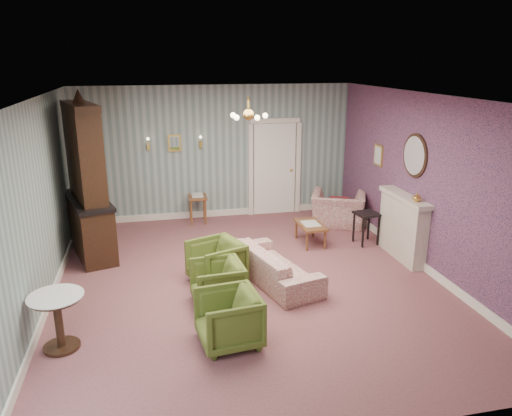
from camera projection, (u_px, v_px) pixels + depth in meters
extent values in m
plane|color=brown|center=(249.00, 281.00, 7.90)|extent=(7.00, 7.00, 0.00)
plane|color=white|center=(248.00, 97.00, 7.05)|extent=(7.00, 7.00, 0.00)
plane|color=slate|center=(217.00, 153.00, 10.74)|extent=(6.00, 0.00, 6.00)
plane|color=slate|center=(331.00, 301.00, 4.20)|extent=(6.00, 0.00, 6.00)
plane|color=slate|center=(39.00, 207.00, 6.85)|extent=(0.00, 7.00, 7.00)
plane|color=slate|center=(427.00, 184.00, 8.09)|extent=(0.00, 7.00, 7.00)
plane|color=#A3516E|center=(426.00, 184.00, 8.09)|extent=(0.00, 7.00, 7.00)
imported|color=#4D5D20|center=(228.00, 316.00, 6.08)|extent=(0.77, 0.81, 0.76)
imported|color=#4D5D20|center=(217.00, 282.00, 7.05)|extent=(0.71, 0.75, 0.72)
imported|color=#4D5D20|center=(216.00, 260.00, 7.73)|extent=(0.92, 0.95, 0.77)
imported|color=#913A43|center=(275.00, 260.00, 7.81)|extent=(1.01, 1.95, 0.73)
imported|color=#913A43|center=(339.00, 204.00, 10.42)|extent=(1.29, 1.09, 0.95)
imported|color=gold|center=(417.00, 197.00, 8.12)|extent=(0.15, 0.15, 0.15)
cube|color=maroon|center=(339.00, 206.00, 10.27)|extent=(0.41, 0.28, 0.39)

